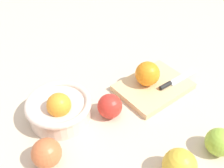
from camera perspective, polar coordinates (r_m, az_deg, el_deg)
The scene contains 9 objects.
ground_plane at distance 0.78m, azimuth 4.97°, elevation -8.56°, with size 2.40×2.40×0.00m, color beige.
bowl at distance 0.78m, azimuth -10.99°, elevation -5.00°, with size 0.18×0.18×0.10m.
cutting_board at distance 0.88m, azimuth 8.64°, elevation -0.61°, with size 0.22×0.17×0.02m, color #DBB77F.
orange_on_board at distance 0.85m, azimuth 7.43°, elevation 2.15°, with size 0.08×0.08×0.08m, color orange.
knife at distance 0.89m, azimuth 12.58°, elevation 0.43°, with size 0.16×0.03×0.01m.
apple_front_center at distance 0.67m, azimuth 13.94°, elevation -16.23°, with size 0.08×0.08×0.08m, color gold.
apple_front_right at distance 0.74m, azimuth 21.54°, elevation -11.23°, with size 0.07×0.07×0.07m, color #8EB738.
apple_mid_left at distance 0.69m, azimuth -13.54°, elevation -13.86°, with size 0.07×0.07×0.07m, color #CC6638.
apple_back_left at distance 0.77m, azimuth -0.46°, elevation -4.65°, with size 0.07×0.07×0.07m, color red.
Camera 1 is at (-0.33, -0.38, 0.59)m, focal length 43.69 mm.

